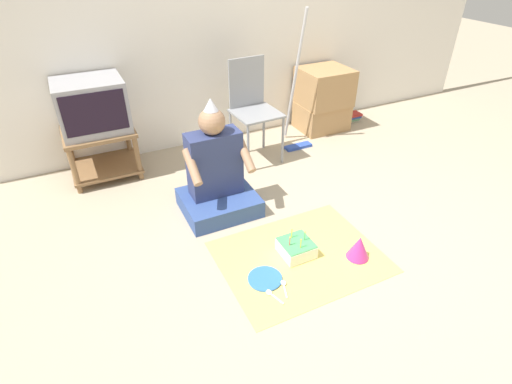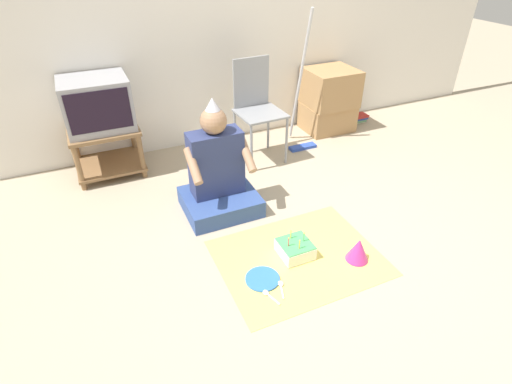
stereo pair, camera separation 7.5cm
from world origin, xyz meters
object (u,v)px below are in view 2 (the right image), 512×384
object	(u,v)px
tv	(97,104)
party_hat_blue	(358,249)
dust_mop	(301,109)
folding_chair	(256,103)
paper_plate	(262,279)
birthday_cake	(295,249)
person_seated	(218,177)
book_pile	(358,118)
cardboard_box_stack	(329,100)

from	to	relation	value
tv	party_hat_blue	world-z (taller)	tv
dust_mop	party_hat_blue	size ratio (longest dim) A/B	7.88
folding_chair	paper_plate	size ratio (longest dim) A/B	4.22
birthday_cake	folding_chair	bearing A→B (deg)	76.15
paper_plate	folding_chair	bearing A→B (deg)	67.16
folding_chair	paper_plate	world-z (taller)	folding_chair
tv	person_seated	size ratio (longest dim) A/B	0.60
tv	book_pile	size ratio (longest dim) A/B	2.73
cardboard_box_stack	birthday_cake	xyz separation A→B (m)	(-1.32, -1.67, -0.28)
folding_chair	person_seated	bearing A→B (deg)	-132.42
folding_chair	book_pile	distance (m)	1.51
folding_chair	dust_mop	xyz separation A→B (m)	(0.49, 0.02, -0.14)
tv	birthday_cake	distance (m)	2.04
dust_mop	person_seated	distance (m)	1.33
tv	folding_chair	size ratio (longest dim) A/B	0.58
cardboard_box_stack	book_pile	world-z (taller)	cardboard_box_stack
party_hat_blue	book_pile	bearing A→B (deg)	53.70
birthday_cake	party_hat_blue	size ratio (longest dim) A/B	1.27
cardboard_box_stack	book_pile	size ratio (longest dim) A/B	3.34
dust_mop	party_hat_blue	world-z (taller)	dust_mop
birthday_cake	party_hat_blue	bearing A→B (deg)	-30.48
cardboard_box_stack	person_seated	bearing A→B (deg)	-149.58
dust_mop	book_pile	bearing A→B (deg)	15.09
folding_chair	cardboard_box_stack	bearing A→B (deg)	14.42
cardboard_box_stack	tv	bearing A→B (deg)	179.59
tv	dust_mop	bearing A→B (deg)	-7.71
tv	cardboard_box_stack	size ratio (longest dim) A/B	0.82
dust_mop	birthday_cake	distance (m)	1.70
book_pile	folding_chair	bearing A→B (deg)	-169.37
folding_chair	book_pile	size ratio (longest dim) A/B	4.67
cardboard_box_stack	paper_plate	bearing A→B (deg)	-132.03
paper_plate	birthday_cake	bearing A→B (deg)	22.02
person_seated	birthday_cake	xyz separation A→B (m)	(0.28, -0.74, -0.23)
party_hat_blue	tv	bearing A→B (deg)	125.27
person_seated	party_hat_blue	world-z (taller)	person_seated
book_pile	person_seated	size ratio (longest dim) A/B	0.22
tv	person_seated	bearing A→B (deg)	-53.41
folding_chair	book_pile	xyz separation A→B (m)	(1.40, 0.26, -0.49)
birthday_cake	book_pile	bearing A→B (deg)	43.92
folding_chair	party_hat_blue	bearing A→B (deg)	-89.77
folding_chair	paper_plate	distance (m)	1.76
dust_mop	paper_plate	xyz separation A→B (m)	(-1.14, -1.56, -0.38)
person_seated	birthday_cake	size ratio (longest dim) A/B	4.26
book_pile	dust_mop	bearing A→B (deg)	-164.91
dust_mop	paper_plate	world-z (taller)	dust_mop
tv	book_pile	world-z (taller)	tv
person_seated	party_hat_blue	bearing A→B (deg)	-56.11
tv	folding_chair	xyz separation A→B (m)	(1.34, -0.26, -0.11)
party_hat_blue	person_seated	bearing A→B (deg)	123.89
folding_chair	paper_plate	bearing A→B (deg)	-112.84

